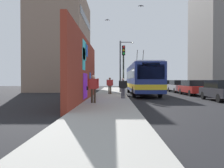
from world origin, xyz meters
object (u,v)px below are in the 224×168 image
(parked_car_red, at_px, (193,87))
(parked_car_dark_gray, at_px, (221,90))
(pedestrian_at_curb, at_px, (123,87))
(traffic_light, at_px, (123,62))
(pedestrian_midblock, at_px, (110,84))
(city_bus, at_px, (142,78))
(pedestrian_near_wall, at_px, (93,86))
(street_lamp, at_px, (122,63))
(parked_car_white, at_px, (167,85))
(parked_car_silver, at_px, (178,86))

(parked_car_red, bearing_deg, parked_car_dark_gray, 180.00)
(pedestrian_at_curb, xyz_separation_m, traffic_light, (2.31, -0.13, 2.08))
(parked_car_dark_gray, xyz_separation_m, pedestrian_midblock, (6.18, 8.63, 0.32))
(city_bus, xyz_separation_m, pedestrian_at_curb, (-6.77, 2.28, -0.73))
(parked_car_red, height_order, traffic_light, traffic_light)
(pedestrian_near_wall, bearing_deg, city_bus, -22.55)
(parked_car_red, xyz_separation_m, street_lamp, (3.73, 7.25, 2.87))
(parked_car_white, bearing_deg, pedestrian_midblock, 143.36)
(parked_car_silver, xyz_separation_m, pedestrian_midblock, (-5.68, 8.63, 0.32))
(parked_car_dark_gray, xyz_separation_m, pedestrian_near_wall, (-3.11, 9.49, 0.35))
(city_bus, relative_size, pedestrian_midblock, 7.33)
(parked_car_silver, height_order, parked_car_white, same)
(parked_car_dark_gray, height_order, parked_car_red, same)
(city_bus, distance_m, street_lamp, 4.00)
(parked_car_dark_gray, height_order, pedestrian_near_wall, pedestrian_near_wall)
(parked_car_dark_gray, relative_size, pedestrian_near_wall, 2.44)
(pedestrian_at_curb, bearing_deg, city_bus, -18.58)
(pedestrian_midblock, relative_size, street_lamp, 0.28)
(pedestrian_midblock, distance_m, street_lamp, 4.86)
(parked_car_white, relative_size, pedestrian_midblock, 2.75)
(parked_car_white, bearing_deg, street_lamp, 136.73)
(pedestrian_near_wall, bearing_deg, traffic_light, -20.06)
(parked_car_silver, relative_size, pedestrian_at_curb, 2.70)
(pedestrian_at_curb, height_order, street_lamp, street_lamp)
(parked_car_silver, distance_m, pedestrian_midblock, 10.34)
(parked_car_dark_gray, bearing_deg, city_bus, 35.77)
(parked_car_dark_gray, distance_m, parked_car_silver, 11.86)
(parked_car_white, xyz_separation_m, pedestrian_midblock, (-11.60, 8.63, 0.32))
(pedestrian_midblock, xyz_separation_m, street_lamp, (3.90, -1.38, 2.55))
(parked_car_silver, relative_size, pedestrian_near_wall, 2.45)
(parked_car_red, distance_m, traffic_light, 8.50)
(pedestrian_at_curb, bearing_deg, traffic_light, -3.16)
(city_bus, height_order, street_lamp, street_lamp)
(parked_car_white, distance_m, traffic_light, 16.89)
(parked_car_dark_gray, distance_m, street_lamp, 12.74)
(parked_car_white, bearing_deg, pedestrian_near_wall, 155.57)
(parked_car_dark_gray, bearing_deg, pedestrian_near_wall, 108.13)
(parked_car_silver, bearing_deg, traffic_light, 141.10)
(traffic_light, bearing_deg, parked_car_dark_gray, -110.50)
(parked_car_dark_gray, height_order, traffic_light, traffic_light)
(pedestrian_near_wall, xyz_separation_m, street_lamp, (13.18, -2.23, 2.51))
(street_lamp, bearing_deg, city_bus, -144.31)
(pedestrian_near_wall, relative_size, traffic_light, 0.39)
(parked_car_red, relative_size, pedestrian_midblock, 2.82)
(parked_car_dark_gray, height_order, parked_car_white, same)
(pedestrian_midblock, bearing_deg, parked_car_red, -88.91)
(parked_car_red, distance_m, pedestrian_midblock, 8.64)
(parked_car_silver, bearing_deg, parked_car_white, -0.00)
(parked_car_dark_gray, distance_m, pedestrian_midblock, 10.62)
(city_bus, relative_size, pedestrian_at_curb, 7.84)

